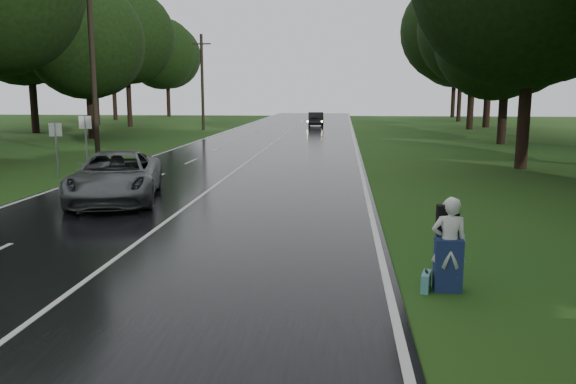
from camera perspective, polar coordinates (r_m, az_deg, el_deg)
The scene contains 16 objects.
ground at distance 11.22m, azimuth -21.15°, elevation -9.70°, with size 160.00×160.00×0.00m, color #234715.
road at distance 30.04m, azimuth -4.02°, elevation 2.99°, with size 12.00×140.00×0.04m, color black.
lane_center at distance 30.04m, azimuth -4.02°, elevation 3.03°, with size 0.12×140.00×0.01m, color silver.
grey_car at distance 19.97m, azimuth -16.79°, elevation 1.48°, with size 2.69×5.84×1.62m, color #55595B.
far_car at distance 61.37m, azimuth 2.78°, elevation 7.26°, with size 1.57×4.51×1.49m, color black.
hitchhiker at distance 10.97m, azimuth 15.71°, elevation -5.33°, with size 0.65×0.58×1.78m.
suitcase at distance 11.04m, azimuth 13.57°, elevation -8.66°, with size 0.14×0.49×0.35m, color teal.
utility_pole_mid at distance 33.32m, azimuth -18.37°, elevation 3.16°, with size 1.80×0.28×10.67m, color black, non-canonical shape.
utility_pole_far at distance 56.34m, azimuth -8.41°, elevation 6.13°, with size 1.80×0.28×9.02m, color black, non-canonical shape.
road_sign_a at distance 26.47m, azimuth -21.86°, elevation 1.31°, with size 0.56×0.10×2.35m, color white, non-canonical shape.
road_sign_b at distance 29.03m, azimuth -19.29°, elevation 2.17°, with size 0.61×0.10×2.53m, color white, non-canonical shape.
tree_left_e at distance 48.32m, azimuth -18.84°, elevation 5.09°, with size 8.04×8.04×12.57m, color black, non-canonical shape.
tree_left_f at distance 63.42m, azimuth -15.42°, elevation 6.29°, with size 10.71×10.71×16.73m, color black, non-canonical shape.
tree_right_d at distance 29.78m, azimuth 22.12°, elevation 2.18°, with size 9.70×9.70×15.15m, color black, non-canonical shape.
tree_right_e at distance 43.47m, azimuth 20.41°, elevation 4.51°, with size 7.92×7.92×12.37m, color black, non-canonical shape.
tree_right_f at distance 59.42m, azimuth 17.60°, elevation 5.96°, with size 10.38×10.38×16.21m, color black, non-canonical shape.
Camera 1 is at (4.90, -9.41, 3.64)m, focal length 35.72 mm.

